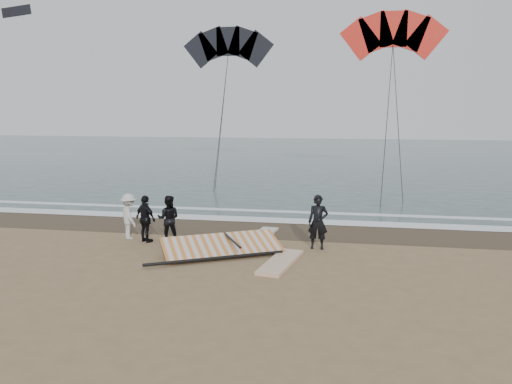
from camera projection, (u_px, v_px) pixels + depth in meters
ground at (244, 268)px, 13.49m from camera, size 120.00×120.00×0.00m
sea at (315, 156)px, 45.54m from camera, size 120.00×54.00×0.02m
wet_sand at (269, 229)px, 17.86m from camera, size 120.00×2.80×0.01m
foam_near at (274, 220)px, 19.21m from camera, size 120.00×0.90×0.01m
foam_far at (280, 211)px, 20.86m from camera, size 120.00×0.45×0.01m
man_main at (318, 222)px, 15.26m from camera, size 0.63×0.42×1.68m
board_white at (281, 262)px, 13.90m from camera, size 1.10×2.48×0.10m
board_cream at (263, 236)px, 16.81m from camera, size 0.83×2.22×0.09m
trio_cluster at (146, 218)px, 16.24m from camera, size 2.35×1.24×1.53m
sail_rig at (221, 246)px, 14.93m from camera, size 3.71×3.21×0.49m
kite_red at (393, 38)px, 28.46m from camera, size 6.58×4.43×11.73m
kite_dark at (228, 50)px, 35.52m from camera, size 7.29×5.58×13.72m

